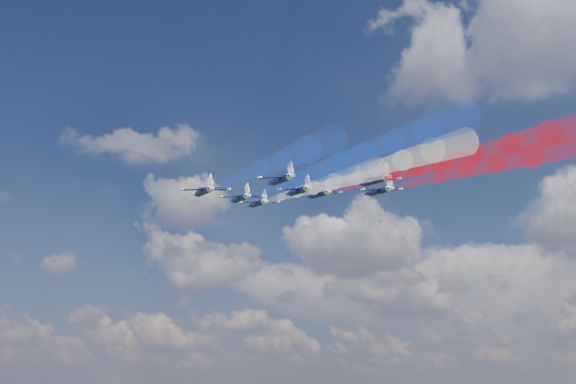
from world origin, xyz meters
The scene contains 16 objects.
jet_lead centered at (-5.96, 15.62, 157.03)m, with size 9.83×12.29×3.28m, color black, non-canonical shape.
trail_lead centered at (19.26, 1.31, 152.94)m, with size 4.10×47.71×4.10m, color white, non-canonical shape.
jet_inner_left centered at (0.32, 1.63, 153.96)m, with size 9.83×12.29×3.28m, color black, non-canonical shape.
trail_inner_left centered at (25.54, -12.68, 149.87)m, with size 4.10×47.71×4.10m, color blue, non-canonical shape.
jet_inner_right centered at (9.85, 17.60, 157.04)m, with size 9.83×12.29×3.28m, color black, non-canonical shape.
trail_inner_right centered at (35.07, 3.29, 152.95)m, with size 4.10×47.71×4.10m, color red, non-canonical shape.
jet_outer_left centered at (3.66, -13.40, 151.23)m, with size 9.83×12.29×3.28m, color black, non-canonical shape.
trail_outer_left centered at (28.87, -27.70, 147.13)m, with size 4.10×47.71×4.10m, color blue, non-canonical shape.
jet_center_third centered at (14.85, 2.46, 153.23)m, with size 9.83×12.29×3.28m, color black, non-canonical shape.
trail_center_third centered at (40.07, -11.85, 149.13)m, with size 4.10×47.71×4.10m, color white, non-canonical shape.
jet_outer_right centered at (23.65, 19.97, 155.93)m, with size 9.83×12.29×3.28m, color black, non-canonical shape.
trail_outer_right centered at (48.86, 5.66, 151.83)m, with size 4.10×47.71×4.10m, color red, non-canonical shape.
jet_rear_left centered at (20.00, -10.51, 151.31)m, with size 9.83×12.29×3.28m, color black, non-canonical shape.
trail_rear_left centered at (45.22, -24.82, 147.21)m, with size 4.10×47.71×4.10m, color blue, non-canonical shape.
jet_rear_right centered at (30.72, 5.29, 153.19)m, with size 9.83×12.29×3.28m, color black, non-canonical shape.
trail_rear_right centered at (55.94, -9.02, 149.09)m, with size 4.10×47.71×4.10m, color red, non-canonical shape.
Camera 1 is at (93.92, -110.99, 111.57)m, focal length 44.84 mm.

